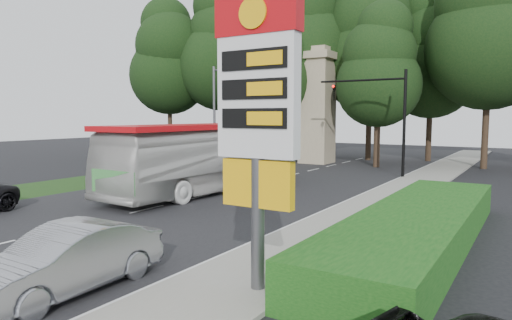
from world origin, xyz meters
The scene contains 19 objects.
road_surface centered at (0.00, 12.00, 0.01)m, with size 14.00×80.00×0.02m, color black.
sidewalk_right centered at (8.50, 12.00, 0.06)m, with size 3.00×80.00×0.12m, color gray.
grass_verge_left centered at (-9.50, 18.00, 0.01)m, with size 5.00×50.00×0.02m, color #193814.
hedge centered at (11.50, 8.00, 0.60)m, with size 3.00×14.00×1.20m, color #134A13.
gas_station_pylon centered at (9.20, 1.99, 4.45)m, with size 2.10×0.45×6.85m.
traffic_signal_mast centered at (5.68, 24.00, 4.67)m, with size 6.10×0.35×7.20m.
streetlight_signs centered at (-6.99, 22.01, 4.44)m, with size 2.75×0.98×8.00m.
monument centered at (-2.00, 30.00, 5.10)m, with size 3.00×3.00×10.05m.
tree_far_west centered at (-22.00, 33.00, 10.68)m, with size 8.96×8.96×17.60m.
tree_west_mid centered at (-16.00, 35.00, 11.69)m, with size 9.80×9.80×19.25m.
tree_west_near centered at (-10.00, 37.00, 10.02)m, with size 8.40×8.40×16.50m.
tree_center_left centered at (-5.00, 33.00, 12.02)m, with size 10.08×10.08×19.80m.
tree_center_right centered at (1.00, 35.00, 11.02)m, with size 9.24×9.24×18.15m.
tree_east_near centered at (6.00, 37.00, 9.68)m, with size 8.12×8.12×15.95m.
tree_east_mid centered at (11.00, 33.00, 11.35)m, with size 9.52×9.52×18.70m.
tree_monument_left centered at (-6.00, 29.00, 8.68)m, with size 7.28×7.28×14.30m.
tree_monument_right centered at (3.50, 29.50, 8.01)m, with size 6.72×6.72×13.20m.
transit_bus centered at (-0.72, 12.81, 1.86)m, with size 3.12×13.33×3.71m, color beige.
sedan_silver centered at (5.41, -0.38, 0.79)m, with size 1.68×4.82×1.59m, color #93959A.
Camera 1 is at (14.67, -6.84, 4.15)m, focal length 32.00 mm.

